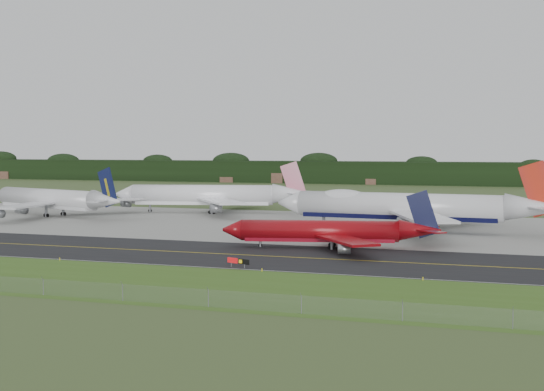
{
  "coord_description": "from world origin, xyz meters",
  "views": [
    {
      "loc": [
        42.79,
        -133.49,
        19.79
      ],
      "look_at": [
        -8.99,
        22.0,
        9.33
      ],
      "focal_mm": 50.0,
      "sensor_mm": 36.0,
      "label": 1
    }
  ],
  "objects": [
    {
      "name": "perimeter_fence",
      "position": [
        0.0,
        -48.0,
        1.1
      ],
      "size": [
        320.0,
        0.1,
        320.0
      ],
      "color": "slate",
      "rests_on": "ground"
    },
    {
      "name": "edge_marker_center",
      "position": [
        3.47,
        -20.5,
        0.25
      ],
      "size": [
        0.16,
        0.16,
        0.5
      ],
      "primitive_type": "cylinder",
      "color": "yellow",
      "rests_on": "ground"
    },
    {
      "name": "edge_marker_right",
      "position": [
        28.86,
        -20.5,
        0.25
      ],
      "size": [
        0.16,
        0.16,
        0.5
      ],
      "primitive_type": "cylinder",
      "color": "yellow",
      "rests_on": "ground"
    },
    {
      "name": "grass_verge",
      "position": [
        0.0,
        -35.0,
        0.01
      ],
      "size": [
        400.0,
        30.0,
        0.01
      ],
      "primitive_type": "cube",
      "color": "#3A5C1B",
      "rests_on": "ground"
    },
    {
      "name": "jet_navy_gold",
      "position": [
        -85.08,
        52.36,
        4.76
      ],
      "size": [
        54.75,
        46.43,
        14.48
      ],
      "color": "silver",
      "rests_on": "ground"
    },
    {
      "name": "edge_marker_left",
      "position": [
        -34.07,
        -20.5,
        0.25
      ],
      "size": [
        0.16,
        0.16,
        0.5
      ],
      "primitive_type": "cylinder",
      "color": "yellow",
      "rests_on": "ground"
    },
    {
      "name": "jet_ba_747",
      "position": [
        17.16,
        44.82,
        5.78
      ],
      "size": [
        67.6,
        55.86,
        16.99
      ],
      "color": "silver",
      "rests_on": "ground"
    },
    {
      "name": "taxiway_sign",
      "position": [
        -1.54,
        -18.02,
        1.07
      ],
      "size": [
        4.36,
        1.66,
        1.52
      ],
      "color": "slate",
      "rests_on": "ground"
    },
    {
      "name": "apron",
      "position": [
        0.0,
        51.0,
        0.01
      ],
      "size": [
        400.0,
        78.0,
        0.01
      ],
      "primitive_type": "cube",
      "color": "gray",
      "rests_on": "ground"
    },
    {
      "name": "taxiway_centreline",
      "position": [
        0.0,
        -4.0,
        0.03
      ],
      "size": [
        400.0,
        0.4,
        0.0
      ],
      "primitive_type": "cube",
      "color": "gold",
      "rests_on": "taxiway"
    },
    {
      "name": "horizon_treeline",
      "position": [
        0.0,
        273.76,
        5.47
      ],
      "size": [
        700.0,
        25.0,
        12.0
      ],
      "color": "black",
      "rests_on": "ground"
    },
    {
      "name": "ground",
      "position": [
        0.0,
        0.0,
        0.0
      ],
      "size": [
        600.0,
        600.0,
        0.0
      ],
      "primitive_type": "plane",
      "color": "#2E4520",
      "rests_on": "ground"
    },
    {
      "name": "jet_red_737",
      "position": [
        7.21,
        10.36,
        3.21
      ],
      "size": [
        42.67,
        34.23,
        11.6
      ],
      "color": "maroon",
      "rests_on": "ground"
    },
    {
      "name": "taxiway",
      "position": [
        0.0,
        -4.0,
        0.01
      ],
      "size": [
        400.0,
        32.0,
        0.02
      ],
      "primitive_type": "cube",
      "color": "black",
      "rests_on": "ground"
    },
    {
      "name": "taxiway_edge_line",
      "position": [
        0.0,
        -19.5,
        0.03
      ],
      "size": [
        400.0,
        0.25,
        0.0
      ],
      "primitive_type": "cube",
      "color": "silver",
      "rests_on": "taxiway"
    },
    {
      "name": "jet_star_tail",
      "position": [
        -46.05,
        76.77,
        5.23
      ],
      "size": [
        58.95,
        48.45,
        15.68
      ],
      "color": "white",
      "rests_on": "ground"
    }
  ]
}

